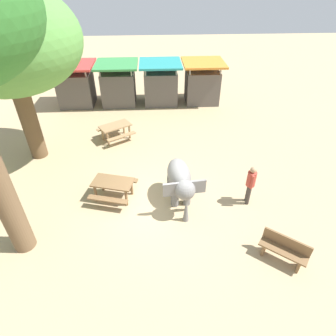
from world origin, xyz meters
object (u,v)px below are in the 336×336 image
Objects in this scene: person_handler at (251,182)px; picnic_table_far at (113,186)px; shade_tree_secondary at (4,41)px; elephant at (180,180)px; market_stall_orange at (202,84)px; market_stall_teal at (161,85)px; wooden_bench at (284,249)px; market_stall_green at (119,86)px; market_stall_red at (76,87)px; picnic_table_near at (116,129)px.

picnic_table_far is at bearing 4.20° from person_handler.
elephant is at bearing -29.06° from shade_tree_secondary.
market_stall_orange is at bearing -77.78° from person_handler.
market_stall_teal is (-0.37, 9.29, 0.16)m from elephant.
elephant reaches higher than wooden_bench.
elephant is 0.88× the size of market_stall_green.
elephant reaches higher than picnic_table_far.
picnic_table_far is at bearing -103.29° from market_stall_teal.
market_stall_teal is at bearing 0.00° from market_stall_red.
shade_tree_secondary is 3.45× the size of picnic_table_near.
picnic_table_near is 5.31m from market_stall_red.
market_stall_red is 1.00× the size of market_stall_green.
person_handler is at bearing -60.06° from market_stall_green.
market_stall_teal and market_stall_orange have the same top height.
market_stall_red reaches higher than picnic_table_near.
picnic_table_far is at bearing 8.16° from wooden_bench.
person_handler is at bearing 8.74° from picnic_table_far.
shade_tree_secondary is at bearing -145.71° from market_stall_orange.
picnic_table_near is 1.12× the size of picnic_table_far.
shade_tree_secondary is 2.81× the size of market_stall_green.
elephant is 1.66× the size of wooden_bench.
person_handler is at bearing 77.82° from elephant.
picnic_table_far is 0.73× the size of market_stall_teal.
person_handler is 11.00m from market_stall_green.
wooden_bench is at bearing 38.83° from elephant.
market_stall_red reaches higher than person_handler.
market_stall_orange is (4.72, 8.98, 0.55)m from picnic_table_far.
market_stall_red is (0.71, 5.80, -3.87)m from shade_tree_secondary.
market_stall_orange is at bearing 77.29° from picnic_table_far.
market_stall_green is 2.60m from market_stall_teal.
person_handler is at bearing 105.17° from picnic_table_near.
market_stall_teal is (2.60, 0.00, 0.00)m from market_stall_green.
wooden_bench is 0.53× the size of market_stall_teal.
shade_tree_secondary is (-8.80, 3.73, 4.06)m from person_handler.
market_stall_green is 5.20m from market_stall_orange.
market_stall_red reaches higher than picnic_table_far.
market_stall_red is 5.20m from market_stall_teal.
market_stall_teal is (-3.22, 12.10, 0.67)m from wooden_bench.
market_stall_green is at bearing 60.30° from shade_tree_secondary.
picnic_table_far is (-5.34, 3.12, 0.12)m from wooden_bench.
market_stall_red is (-8.42, 12.10, 0.67)m from wooden_bench.
shade_tree_secondary is 6.63m from picnic_table_far.
picnic_table_near is (-5.33, 5.03, -0.36)m from person_handler.
market_stall_orange is (7.80, 0.00, 0.00)m from market_stall_red.
wooden_bench is (9.13, -6.29, -4.53)m from shade_tree_secondary.
person_handler is 7.33m from picnic_table_near.
elephant is 1.22× the size of picnic_table_far.
elephant is at bearing 88.87° from picnic_table_near.
person_handler is 0.23× the size of shade_tree_secondary.
picnic_table_far is at bearing -103.73° from elephant.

